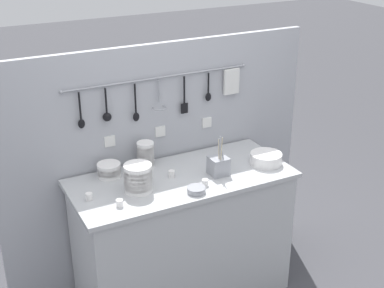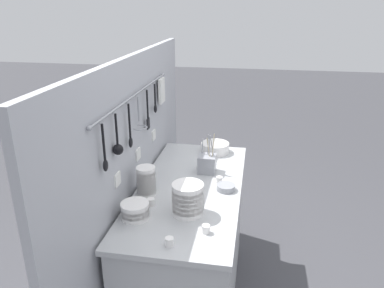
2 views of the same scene
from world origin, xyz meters
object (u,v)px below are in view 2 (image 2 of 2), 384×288
at_px(cup_front_left, 184,187).
at_px(cutlery_caddy, 207,163).
at_px(cup_front_right, 169,242).
at_px(cup_edge_far, 206,229).
at_px(bowl_stack_nested_right, 146,181).
at_px(plate_stack, 215,148).
at_px(bowl_stack_wide_centre, 135,210).
at_px(steel_mixing_bowl, 226,187).
at_px(cup_back_right, 151,202).
at_px(cup_centre, 219,180).
at_px(bowl_stack_short_front, 188,199).

bearing_deg(cup_front_left, cutlery_caddy, -20.11).
relative_size(cup_front_left, cup_front_right, 1.00).
xyz_separation_m(cup_edge_far, cup_front_left, (0.42, 0.20, 0.00)).
distance_m(bowl_stack_nested_right, plate_stack, 0.80).
distance_m(cup_front_left, cup_front_right, 0.56).
bearing_deg(cup_edge_far, bowl_stack_wide_centre, 79.44).
height_order(plate_stack, steel_mixing_bowl, plate_stack).
relative_size(plate_stack, steel_mixing_bowl, 1.88).
height_order(cup_back_right, cup_front_left, same).
distance_m(bowl_stack_wide_centre, cup_front_left, 0.40).
relative_size(cup_edge_far, cup_front_left, 1.00).
xyz_separation_m(bowl_stack_wide_centre, cup_centre, (0.48, -0.39, -0.02)).
height_order(bowl_stack_nested_right, cup_edge_far, bowl_stack_nested_right).
bearing_deg(cup_back_right, cup_front_right, -151.48).
bearing_deg(bowl_stack_nested_right, cup_front_left, -66.09).
distance_m(steel_mixing_bowl, cup_front_left, 0.26).
relative_size(bowl_stack_short_front, cup_edge_far, 4.09).
height_order(cup_centre, cup_back_right, same).
bearing_deg(bowl_stack_short_front, steel_mixing_bowl, -30.81).
relative_size(steel_mixing_bowl, cup_centre, 2.65).
xyz_separation_m(cup_centre, cup_edge_far, (-0.55, 0.01, 0.00)).
height_order(bowl_stack_wide_centre, cup_back_right, bowl_stack_wide_centre).
relative_size(bowl_stack_nested_right, plate_stack, 0.83).
distance_m(plate_stack, cup_front_left, 0.65).
height_order(bowl_stack_short_front, cup_front_left, bowl_stack_short_front).
bearing_deg(cup_front_right, cup_centre, -13.17).
bearing_deg(cup_edge_far, cup_front_right, 131.07).
height_order(bowl_stack_wide_centre, cup_edge_far, bowl_stack_wide_centre).
bearing_deg(cup_front_right, cup_front_left, 4.37).
xyz_separation_m(bowl_stack_short_front, cup_front_left, (0.26, 0.07, -0.07)).
bearing_deg(steel_mixing_bowl, bowl_stack_short_front, 149.19).
distance_m(cup_edge_far, cup_front_right, 0.20).
height_order(cutlery_caddy, cup_front_left, cutlery_caddy).
xyz_separation_m(bowl_stack_wide_centre, plate_stack, (0.99, -0.31, -0.01)).
relative_size(bowl_stack_nested_right, cup_back_right, 4.13).
relative_size(bowl_stack_wide_centre, cutlery_caddy, 0.55).
bearing_deg(bowl_stack_wide_centre, cup_back_right, -18.55).
xyz_separation_m(cutlery_caddy, cup_back_right, (-0.49, 0.25, -0.04)).
xyz_separation_m(bowl_stack_nested_right, cup_front_right, (-0.46, -0.25, -0.07)).
bearing_deg(cup_back_right, cutlery_caddy, -26.61).
xyz_separation_m(steel_mixing_bowl, cup_front_left, (-0.04, 0.25, 0.00)).
xyz_separation_m(bowl_stack_wide_centre, cup_edge_far, (-0.07, -0.39, -0.02)).
xyz_separation_m(cup_back_right, cup_front_left, (0.21, -0.14, 0.00)).
distance_m(cup_back_right, cup_front_right, 0.39).
relative_size(steel_mixing_bowl, cup_edge_far, 2.65).
xyz_separation_m(bowl_stack_wide_centre, cup_back_right, (0.14, -0.05, -0.02)).
xyz_separation_m(bowl_stack_wide_centre, steel_mixing_bowl, (0.39, -0.44, -0.03)).
height_order(bowl_stack_nested_right, cutlery_caddy, cutlery_caddy).
relative_size(bowl_stack_wide_centre, cup_centre, 3.52).
height_order(cutlery_caddy, cup_centre, cutlery_caddy).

